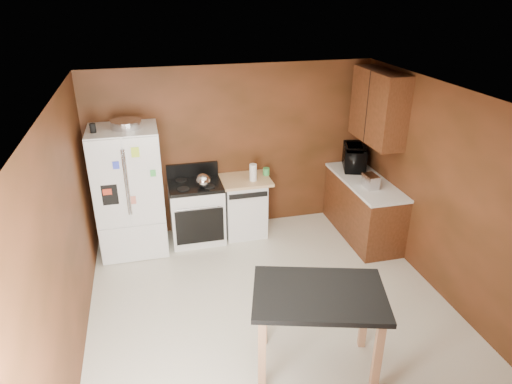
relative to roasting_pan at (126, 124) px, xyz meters
name	(u,v)px	position (x,y,z in m)	size (l,w,h in m)	color
floor	(274,312)	(1.48, -1.89, -1.85)	(4.50, 4.50, 0.00)	silver
ceiling	(278,101)	(1.48, -1.89, 0.65)	(4.50, 4.50, 0.00)	white
wall_back	(234,150)	(1.48, 0.36, -0.60)	(4.20, 4.20, 0.00)	brown
wall_front	(375,383)	(1.48, -4.14, -0.60)	(4.20, 4.20, 0.00)	brown
wall_left	(65,243)	(-0.62, -1.89, -0.60)	(4.50, 4.50, 0.00)	brown
wall_right	(449,198)	(3.58, -1.89, -0.60)	(4.50, 4.50, 0.00)	brown
roasting_pan	(126,124)	(0.00, 0.00, 0.00)	(0.40, 0.40, 0.10)	silver
pen_cup	(93,128)	(-0.41, -0.12, 0.01)	(0.08, 0.08, 0.12)	black
kettle	(203,181)	(0.94, -0.13, -0.85)	(0.21, 0.21, 0.21)	silver
paper_towel	(253,172)	(1.69, -0.03, -0.84)	(0.11, 0.11, 0.25)	white
green_canister	(266,171)	(1.93, 0.13, -0.91)	(0.10, 0.10, 0.11)	green
toaster	(371,181)	(3.22, -0.68, -0.86)	(0.16, 0.25, 0.19)	silver
microwave	(354,158)	(3.31, 0.06, -0.79)	(0.58, 0.39, 0.32)	black
refrigerator	(130,192)	(-0.07, -0.03, -0.95)	(0.90, 0.80, 1.80)	white
gas_range	(197,211)	(0.84, 0.04, -1.39)	(0.76, 0.68, 1.10)	white
dishwasher	(244,205)	(1.56, 0.06, -1.40)	(0.78, 0.63, 0.89)	white
right_cabinets	(367,179)	(3.32, -0.41, -0.94)	(0.63, 1.58, 2.45)	brown
island	(319,305)	(1.66, -2.78, -1.08)	(1.41, 1.13, 0.91)	black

